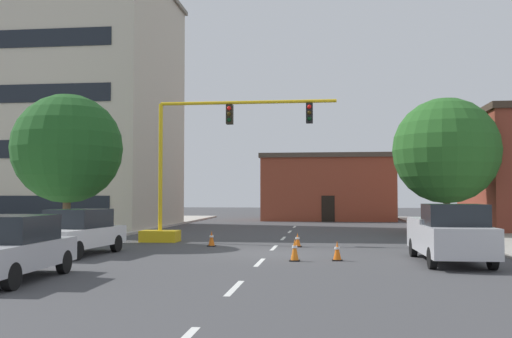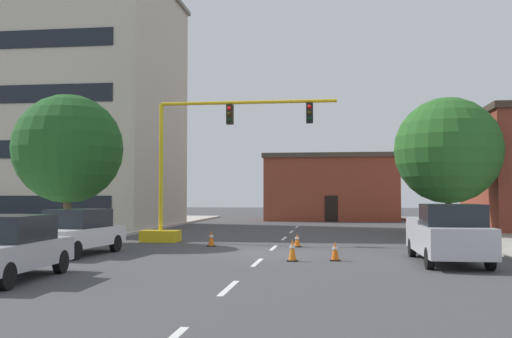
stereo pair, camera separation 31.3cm
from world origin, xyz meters
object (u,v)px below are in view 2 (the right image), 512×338
traffic_cone_roadside_a (335,251)px  traffic_cone_roadside_b (211,239)px  traffic_signal_gantry (185,195)px  pickup_truck_silver (448,234)px  traffic_cone_roadside_c (297,240)px  traffic_cone_roadside_d (292,250)px  sedan_white_mid_left (77,232)px  tree_left_near (68,149)px  tree_right_mid (448,150)px  sedan_silver_near_left (8,247)px

traffic_cone_roadside_a → traffic_cone_roadside_b: bearing=137.1°
traffic_signal_gantry → pickup_truck_silver: 13.30m
traffic_cone_roadside_c → traffic_cone_roadside_d: size_ratio=0.78×
sedan_white_mid_left → traffic_cone_roadside_c: size_ratio=7.75×
tree_left_near → traffic_cone_roadside_a: 14.03m
traffic_cone_roadside_a → traffic_cone_roadside_c: traffic_cone_roadside_a is taller
traffic_signal_gantry → traffic_cone_roadside_b: bearing=-51.2°
tree_right_mid → traffic_cone_roadside_d: (-7.81, -13.66, -4.39)m
tree_left_near → traffic_cone_roadside_c: (10.70, -0.14, -4.14)m
pickup_truck_silver → traffic_cone_roadside_b: size_ratio=7.87×
pickup_truck_silver → tree_right_mid: bearing=79.2°
sedan_silver_near_left → traffic_cone_roadside_c: (7.11, 11.02, -0.59)m
sedan_white_mid_left → traffic_cone_roadside_c: (8.10, 4.49, -0.59)m
traffic_signal_gantry → traffic_cone_roadside_d: size_ratio=12.24×
pickup_truck_silver → traffic_cone_roadside_c: 7.64m
traffic_cone_roadside_a → traffic_cone_roadside_d: size_ratio=0.88×
pickup_truck_silver → traffic_cone_roadside_c: (-5.38, 5.38, -0.68)m
traffic_cone_roadside_b → tree_right_mid: bearing=35.1°
traffic_signal_gantry → tree_right_mid: 15.06m
sedan_silver_near_left → sedan_white_mid_left: 6.61m
traffic_cone_roadside_c → traffic_cone_roadside_d: bearing=-88.3°
pickup_truck_silver → traffic_cone_roadside_d: bearing=-178.8°
tree_right_mid → pickup_truck_silver: 14.31m
traffic_cone_roadside_d → pickup_truck_silver: bearing=1.2°
sedan_silver_near_left → traffic_cone_roadside_a: bearing=33.8°
tree_left_near → sedan_white_mid_left: tree_left_near is taller
pickup_truck_silver → traffic_cone_roadside_a: 3.81m
pickup_truck_silver → traffic_cone_roadside_b: 10.61m
pickup_truck_silver → sedan_silver_near_left: size_ratio=1.19×
traffic_signal_gantry → tree_left_near: (-5.13, -1.92, 2.16)m
pickup_truck_silver → sedan_silver_near_left: 13.70m
tree_left_near → pickup_truck_silver: size_ratio=1.29×
traffic_cone_roadside_a → tree_left_near: bearing=156.7°
pickup_truck_silver → traffic_cone_roadside_c: bearing=135.0°
traffic_signal_gantry → traffic_cone_roadside_c: size_ratio=15.68×
sedan_silver_near_left → traffic_cone_roadside_b: bearing=73.1°
sedan_silver_near_left → traffic_cone_roadside_d: bearing=37.2°
traffic_signal_gantry → sedan_white_mid_left: (-2.53, -6.55, -1.38)m
tree_left_near → traffic_cone_roadside_d: tree_left_near is taller
pickup_truck_silver → traffic_cone_roadside_a: pickup_truck_silver is taller
traffic_signal_gantry → sedan_silver_near_left: (-1.55, -13.09, -1.38)m
traffic_cone_roadside_d → traffic_cone_roadside_a: bearing=12.2°
traffic_cone_roadside_b → traffic_cone_roadside_c: traffic_cone_roadside_b is taller
traffic_cone_roadside_b → traffic_signal_gantry: bearing=128.8°
tree_left_near → traffic_cone_roadside_b: size_ratio=10.13×
tree_left_near → traffic_cone_roadside_a: (12.32, -5.32, -4.10)m
tree_left_near → traffic_cone_roadside_c: size_ratio=11.57×
traffic_signal_gantry → pickup_truck_silver: (10.94, -7.45, -1.29)m
traffic_signal_gantry → traffic_cone_roadside_d: 9.67m
tree_right_mid → traffic_cone_roadside_b: size_ratio=11.26×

